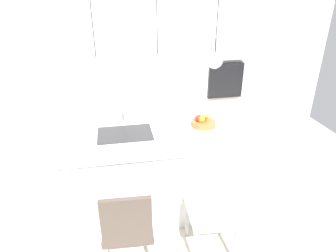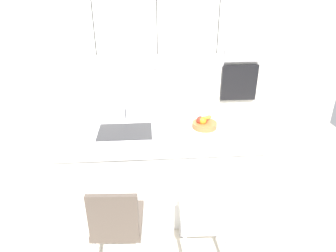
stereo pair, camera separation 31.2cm
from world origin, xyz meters
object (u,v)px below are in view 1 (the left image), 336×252
object	(u,v)px
fruit_bowl	(203,122)
microwave	(228,49)
oven	(225,80)
chair_near	(128,225)
chair_middle	(214,214)

from	to	relation	value
fruit_bowl	microwave	world-z (taller)	microwave
microwave	oven	xyz separation A→B (m)	(0.00, 0.00, -0.50)
chair_near	chair_middle	xyz separation A→B (m)	(0.77, 0.01, -0.01)
oven	fruit_bowl	bearing A→B (deg)	-118.49
chair_near	microwave	bearing A→B (deg)	54.14
microwave	chair_near	distance (m)	3.11
chair_near	chair_middle	size ratio (longest dim) A/B	1.06
fruit_bowl	chair_middle	distance (m)	1.00
oven	chair_middle	distance (m)	2.61
fruit_bowl	oven	bearing A→B (deg)	61.51
fruit_bowl	chair_near	bearing A→B (deg)	-136.37
oven	chair_near	xyz separation A→B (m)	(-1.73, -2.39, -0.47)
oven	chair_near	size ratio (longest dim) A/B	0.63
fruit_bowl	chair_middle	world-z (taller)	fruit_bowl
chair_near	chair_middle	bearing A→B (deg)	0.62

